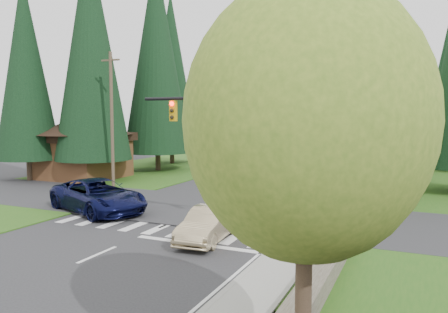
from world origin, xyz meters
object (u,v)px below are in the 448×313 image
Objects in this scene: sedan_champagne at (208,224)px; parked_car_c at (361,158)px; suv_navy at (98,196)px; parked_car_b at (351,166)px; parked_car_a at (319,175)px; parked_car_e at (363,153)px; parked_car_d at (359,157)px.

sedan_champagne is 0.94× the size of parked_car_c.
sedan_champagne is 8.45m from suv_navy.
suv_navy reaches higher than sedan_champagne.
parked_car_c reaches higher than parked_car_b.
parked_car_a is (1.13, 17.34, 0.05)m from sedan_champagne.
parked_car_b is 1.00× the size of parked_car_e.
parked_car_d is at bearing 81.28° from sedan_champagne.
parked_car_d reaches higher than sedan_champagne.
parked_car_d is at bearing 92.29° from parked_car_b.
parked_car_e is at bearing 6.52° from suv_navy.
parked_car_a is (9.20, 14.85, -0.15)m from suv_navy.
parked_car_b is 1.12× the size of parked_car_d.
parked_car_a is at bearing -91.93° from parked_car_c.
parked_car_a is 0.89× the size of parked_car_e.
parked_car_e reaches higher than sedan_champagne.
sedan_champagne is at bearing -93.83° from parked_car_d.
suv_navy is 1.43× the size of parked_car_c.
parked_car_a is at bearing -93.80° from parked_car_d.
suv_navy reaches higher than parked_car_a.
parked_car_e is (-0.38, 7.00, -0.03)m from parked_car_d.
suv_navy is 17.47m from parked_car_a.
suv_navy is 1.47× the size of parked_car_a.
parked_car_a reaches higher than parked_car_e.
parked_car_c is (2.36, 33.06, 0.05)m from sedan_champagne.
parked_car_b is 8.19m from parked_car_c.
parked_car_b is 1.09× the size of parked_car_c.
parked_car_c is at bearing 80.88° from sedan_champagne.
sedan_champagne is 40.53m from parked_car_e.
suv_navy is at bearing -108.41° from parked_car_d.
parked_car_e is at bearing 92.58° from parked_car_b.
parked_car_a is 0.89× the size of parked_car_b.
parked_car_e is at bearing 92.50° from parked_car_a.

